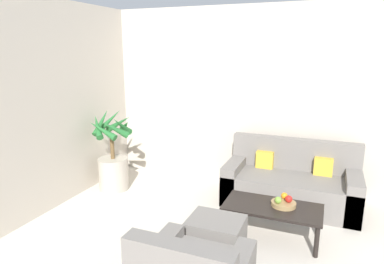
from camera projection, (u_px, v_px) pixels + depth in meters
The scene contains 9 objects.
wall_back at pixel (330, 103), 4.73m from camera, with size 8.22×0.06×2.70m.
potted_palm at pixel (113, 160), 5.11m from camera, with size 0.67×0.67×1.22m.
sofa_loveseat at pixel (291, 184), 4.65m from camera, with size 1.74×0.81×0.86m.
coffee_table at pixel (272, 210), 3.81m from camera, with size 1.07×0.54×0.37m.
fruit_bowl at pixel (283, 204), 3.80m from camera, with size 0.27×0.27×0.05m.
apple_red at pixel (289, 199), 3.78m from camera, with size 0.08×0.08×0.08m.
apple_green at pixel (278, 200), 3.76m from camera, with size 0.08×0.08×0.08m.
orange_fruit at pixel (284, 196), 3.87m from camera, with size 0.07×0.07×0.07m.
ottoman at pixel (216, 238), 3.47m from camera, with size 0.55×0.44×0.41m.
Camera 1 is at (-0.01, 1.53, 2.07)m, focal length 32.00 mm.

